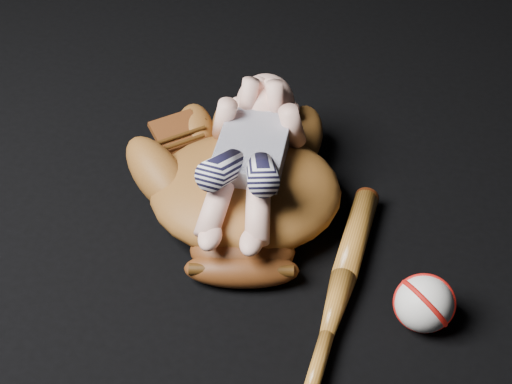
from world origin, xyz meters
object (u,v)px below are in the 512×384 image
at_px(newborn_baby, 249,155).
at_px(baseball, 424,303).
at_px(baseball_glove, 245,183).
at_px(baseball_bat, 340,289).

distance_m(newborn_baby, baseball, 0.36).
distance_m(baseball_glove, baseball_bat, 0.24).
distance_m(baseball_bat, baseball, 0.13).
distance_m(baseball_glove, newborn_baby, 0.06).
xyz_separation_m(baseball_bat, baseball, (0.12, -0.01, 0.02)).
relative_size(baseball_bat, baseball, 5.13).
height_order(baseball_glove, newborn_baby, newborn_baby).
bearing_deg(newborn_baby, baseball_glove, -174.76).
xyz_separation_m(newborn_baby, baseball, (0.31, -0.15, -0.09)).
relative_size(newborn_baby, baseball, 4.56).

